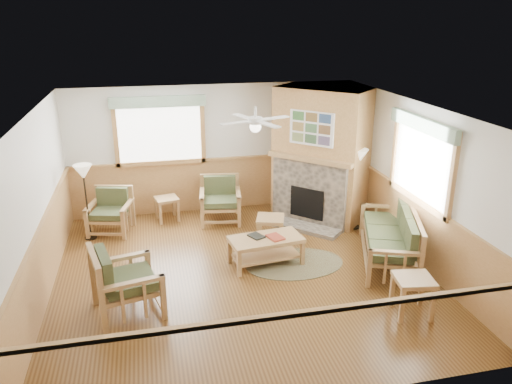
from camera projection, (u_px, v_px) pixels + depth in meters
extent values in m
cube|color=brown|center=(242.00, 273.00, 8.25)|extent=(6.00, 6.00, 0.01)
cube|color=white|center=(240.00, 111.00, 7.33)|extent=(6.00, 6.00, 0.01)
cube|color=silver|center=(214.00, 149.00, 10.54)|extent=(6.00, 0.02, 2.70)
cube|color=silver|center=(298.00, 297.00, 5.03)|extent=(6.00, 0.02, 2.70)
cube|color=silver|center=(36.00, 212.00, 7.17)|extent=(0.02, 6.00, 2.70)
cube|color=silver|center=(415.00, 183.00, 8.41)|extent=(0.02, 6.00, 2.70)
cylinder|color=brown|center=(295.00, 264.00, 8.55)|extent=(1.85, 1.85, 0.01)
cube|color=maroon|center=(275.00, 236.00, 8.37)|extent=(0.30, 0.35, 0.03)
cube|color=black|center=(256.00, 235.00, 8.42)|extent=(0.30, 0.33, 0.02)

